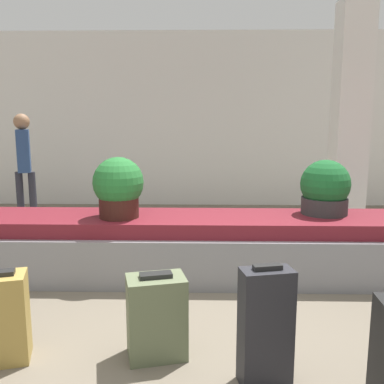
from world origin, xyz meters
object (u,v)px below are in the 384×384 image
at_px(suitcase_2, 5,317).
at_px(traveler_0, 24,159).
at_px(potted_plant_0, 325,189).
at_px(potted_plant_1, 118,187).
at_px(pillar, 350,121).
at_px(suitcase_0, 156,317).
at_px(suitcase_1, 266,327).

bearing_deg(suitcase_2, traveler_0, 94.26).
bearing_deg(potted_plant_0, potted_plant_1, -174.35).
relative_size(pillar, suitcase_0, 5.29).
height_order(pillar, traveler_0, pillar).
relative_size(pillar, traveler_0, 1.88).
bearing_deg(suitcase_1, pillar, 53.16).
relative_size(suitcase_1, potted_plant_1, 1.25).
xyz_separation_m(suitcase_0, suitcase_2, (-1.02, -0.07, 0.02)).
bearing_deg(suitcase_2, potted_plant_0, 18.11).
distance_m(pillar, suitcase_2, 4.96).
bearing_deg(pillar, potted_plant_1, -147.68).
bearing_deg(traveler_0, suitcase_0, 13.81).
bearing_deg(potted_plant_0, traveler_0, 153.01).
bearing_deg(pillar, traveler_0, 174.87).
distance_m(pillar, suitcase_0, 4.28).
height_order(pillar, suitcase_0, pillar).
distance_m(suitcase_1, traveler_0, 5.15).
bearing_deg(traveler_0, potted_plant_1, 20.86).
height_order(pillar, suitcase_2, pillar).
relative_size(suitcase_1, potted_plant_0, 1.35).
xyz_separation_m(suitcase_0, traveler_0, (-2.43, 3.75, 0.73)).
distance_m(potted_plant_0, traveler_0, 4.52).
distance_m(pillar, potted_plant_0, 1.92).
xyz_separation_m(suitcase_2, potted_plant_1, (0.49, 1.56, 0.64)).
bearing_deg(potted_plant_0, suitcase_0, -133.30).
height_order(suitcase_0, suitcase_2, suitcase_2).
height_order(suitcase_1, traveler_0, traveler_0).
bearing_deg(pillar, suitcase_1, -114.68).
bearing_deg(potted_plant_1, suitcase_1, -55.22).
xyz_separation_m(suitcase_0, potted_plant_0, (1.60, 1.70, 0.61)).
bearing_deg(suitcase_1, potted_plant_0, 53.57).
bearing_deg(potted_plant_1, pillar, 32.32).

